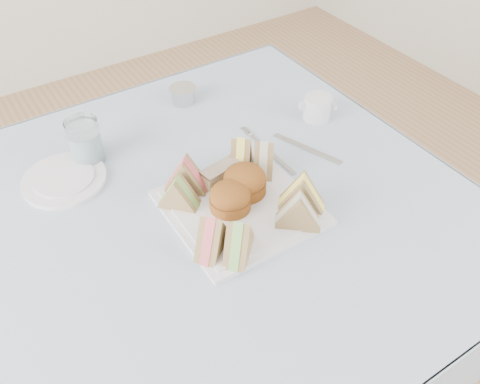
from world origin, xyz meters
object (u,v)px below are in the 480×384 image
serving_plate (240,208)px  water_glass (85,141)px  creamer_jug (317,108)px  table (218,308)px

serving_plate → water_glass: 0.38m
serving_plate → water_glass: size_ratio=2.65×
creamer_jug → table: bearing=-142.7°
table → creamer_jug: bearing=18.5°
table → water_glass: (-0.16, 0.28, 0.43)m
water_glass → table: bearing=-59.6°
creamer_jug → water_glass: bearing=-176.7°
water_glass → creamer_jug: bearing=-15.5°
table → water_glass: size_ratio=8.53×
table → creamer_jug: creamer_jug is taller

